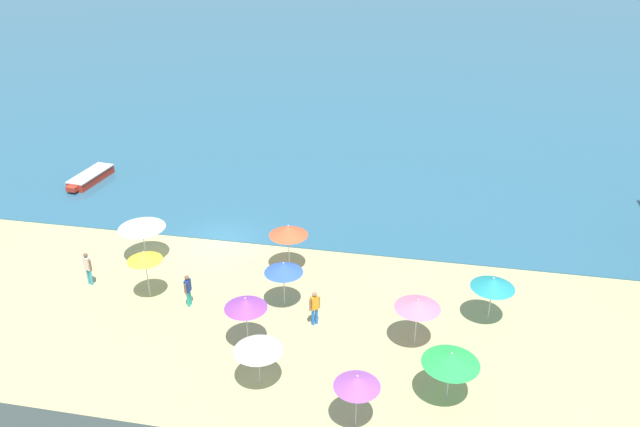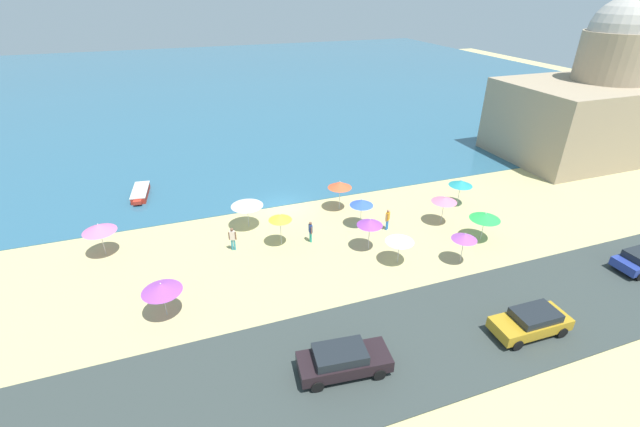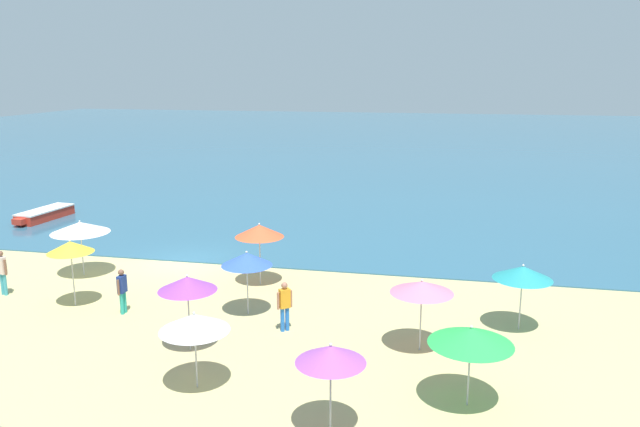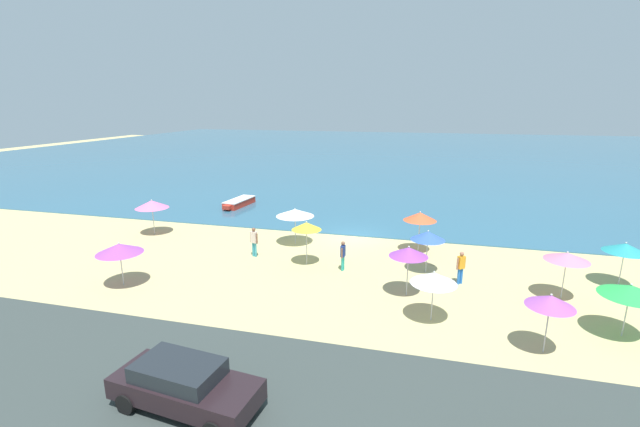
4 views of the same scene
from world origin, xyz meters
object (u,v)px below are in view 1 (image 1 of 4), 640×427
object	(u,v)px
bather_0	(88,267)
beach_umbrella_1	(418,304)
beach_umbrella_7	(284,268)
beach_umbrella_3	(357,382)
beach_umbrella_2	(451,359)
skiff_nearshore	(90,177)
bather_2	(315,306)
beach_umbrella_4	(246,303)
bather_1	(188,289)
beach_umbrella_8	(144,256)
beach_umbrella_5	(141,224)
beach_umbrella_0	(493,283)
beach_umbrella_6	(288,231)
beach_umbrella_11	(258,345)

from	to	relation	value
bather_0	beach_umbrella_1	bearing A→B (deg)	-5.85
beach_umbrella_7	bather_0	size ratio (longest dim) A/B	1.32
beach_umbrella_3	beach_umbrella_2	bearing A→B (deg)	31.51
skiff_nearshore	bather_2	bearing A→B (deg)	-34.93
beach_umbrella_3	skiff_nearshore	world-z (taller)	beach_umbrella_3
beach_umbrella_2	bather_0	distance (m)	18.64
beach_umbrella_4	bather_1	distance (m)	4.55
beach_umbrella_8	skiff_nearshore	size ratio (longest dim) A/B	0.62
beach_umbrella_5	beach_umbrella_8	distance (m)	3.82
beach_umbrella_2	bather_0	world-z (taller)	beach_umbrella_2
beach_umbrella_1	beach_umbrella_3	world-z (taller)	same
beach_umbrella_0	beach_umbrella_6	xyz separation A→B (m)	(-10.17, 2.64, 0.26)
beach_umbrella_11	bather_1	distance (m)	6.78
beach_umbrella_0	bather_2	world-z (taller)	beach_umbrella_0
beach_umbrella_5	bather_1	distance (m)	5.56
beach_umbrella_5	beach_umbrella_6	bearing A→B (deg)	3.14
beach_umbrella_1	beach_umbrella_11	world-z (taller)	beach_umbrella_1
beach_umbrella_7	bather_1	distance (m)	4.75
beach_umbrella_2	bather_0	size ratio (longest dim) A/B	1.25
bather_1	bather_2	size ratio (longest dim) A/B	0.96
beach_umbrella_5	bather_0	bearing A→B (deg)	-120.29
beach_umbrella_2	skiff_nearshore	bearing A→B (deg)	145.85
beach_umbrella_5	beach_umbrella_8	size ratio (longest dim) A/B	0.95
beach_umbrella_1	beach_umbrella_4	distance (m)	7.37
beach_umbrella_8	bather_1	world-z (taller)	beach_umbrella_8
beach_umbrella_11	bather_0	xyz separation A→B (m)	(-10.51, 5.44, -0.93)
beach_umbrella_6	beach_umbrella_7	size ratio (longest dim) A/B	1.10
beach_umbrella_0	bather_0	distance (m)	19.86
beach_umbrella_6	beach_umbrella_8	distance (m)	7.27
beach_umbrella_11	beach_umbrella_7	bearing A→B (deg)	93.38
beach_umbrella_0	bather_1	size ratio (longest dim) A/B	1.39
beach_umbrella_4	beach_umbrella_1	bearing A→B (deg)	11.64
bather_2	bather_1	bearing A→B (deg)	177.14
beach_umbrella_3	beach_umbrella_8	distance (m)	12.88
beach_umbrella_4	beach_umbrella_7	world-z (taller)	beach_umbrella_4
beach_umbrella_0	beach_umbrella_2	distance (m)	5.85
beach_umbrella_8	bather_1	xyz separation A→B (m)	(2.20, -0.32, -1.37)
beach_umbrella_0	beach_umbrella_5	bearing A→B (deg)	173.06
beach_umbrella_11	skiff_nearshore	xyz separation A→B (m)	(-17.01, 17.19, -1.60)
beach_umbrella_3	beach_umbrella_11	xyz separation A→B (m)	(-4.12, 1.46, -0.14)
beach_umbrella_6	beach_umbrella_4	bearing A→B (deg)	-92.85
bather_2	skiff_nearshore	bearing A→B (deg)	145.07
beach_umbrella_5	beach_umbrella_6	xyz separation A→B (m)	(7.95, 0.44, 0.16)
beach_umbrella_6	beach_umbrella_5	bearing A→B (deg)	-176.86
beach_umbrella_7	skiff_nearshore	world-z (taller)	beach_umbrella_7
beach_umbrella_8	skiff_nearshore	world-z (taller)	beach_umbrella_8
beach_umbrella_1	beach_umbrella_8	world-z (taller)	beach_umbrella_8
beach_umbrella_5	beach_umbrella_7	bearing A→B (deg)	-18.31
beach_umbrella_1	bather_2	xyz separation A→B (m)	(-4.63, 0.58, -1.14)
beach_umbrella_1	skiff_nearshore	size ratio (longest dim) A/B	0.56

